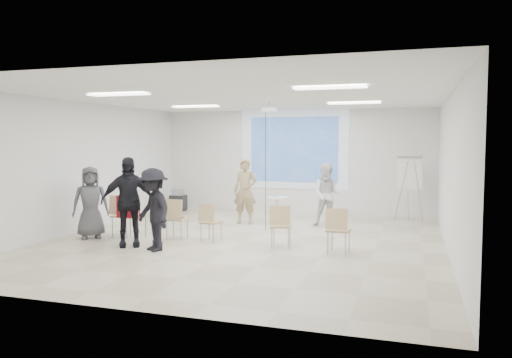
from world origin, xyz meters
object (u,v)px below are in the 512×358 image
(pedestal_table, at_px, (277,208))
(laptop, at_px, (177,217))
(chair_right_far, at_px, (338,227))
(audience_outer, at_px, (90,198))
(chair_left_inner, at_px, (175,216))
(av_cart, at_px, (178,201))
(player_right, at_px, (328,191))
(chair_center, at_px, (209,219))
(audience_left, at_px, (128,195))
(chair_left_mid, at_px, (132,213))
(chair_right_inner, at_px, (281,223))
(audience_mid, at_px, (153,204))
(chair_far_left, at_px, (122,212))
(flipchart_easel, at_px, (410,173))
(player_left, at_px, (245,187))

(pedestal_table, xyz_separation_m, laptop, (-1.48, -2.71, 0.09))
(chair_right_far, distance_m, audience_outer, 5.33)
(laptop, bearing_deg, chair_right_far, 171.30)
(chair_left_inner, relative_size, av_cart, 1.32)
(laptop, bearing_deg, player_right, -139.48)
(chair_center, xyz_separation_m, audience_left, (-1.38, -0.86, 0.54))
(pedestal_table, xyz_separation_m, player_right, (1.32, -0.16, 0.48))
(av_cart, bearing_deg, audience_outer, -87.79)
(av_cart, bearing_deg, pedestal_table, -19.31)
(av_cart, bearing_deg, player_right, -15.89)
(audience_outer, bearing_deg, chair_left_mid, -28.14)
(player_right, height_order, chair_left_inner, player_right)
(chair_right_inner, height_order, audience_outer, audience_outer)
(audience_mid, height_order, audience_outer, audience_mid)
(chair_far_left, xyz_separation_m, flipchart_easel, (5.95, 4.14, 0.71))
(laptop, relative_size, audience_outer, 0.18)
(player_right, height_order, laptop, player_right)
(player_right, xyz_separation_m, av_cart, (-4.75, 1.42, -0.56))
(chair_left_inner, distance_m, chair_center, 0.78)
(player_right, bearing_deg, audience_mid, -131.84)
(player_right, bearing_deg, chair_far_left, -151.57)
(chair_left_inner, bearing_deg, audience_outer, -170.33)
(chair_left_mid, relative_size, audience_mid, 0.54)
(chair_right_inner, bearing_deg, audience_mid, -165.43)
(pedestal_table, height_order, chair_far_left, chair_far_left)
(chair_right_inner, xyz_separation_m, chair_right_far, (1.14, -0.19, 0.01))
(audience_outer, xyz_separation_m, av_cart, (-0.11, 4.43, -0.56))
(player_left, relative_size, chair_center, 2.32)
(chair_far_left, bearing_deg, audience_outer, -152.20)
(chair_left_mid, xyz_separation_m, chair_right_inner, (3.25, 0.08, -0.07))
(audience_mid, xyz_separation_m, av_cart, (-2.02, 5.13, -0.59))
(chair_far_left, distance_m, chair_left_inner, 1.25)
(chair_far_left, relative_size, flipchart_easel, 0.54)
(chair_far_left, height_order, audience_left, audience_left)
(player_right, bearing_deg, av_cart, 157.78)
(chair_far_left, xyz_separation_m, audience_left, (0.65, -0.78, 0.48))
(pedestal_table, xyz_separation_m, chair_center, (-0.71, -2.81, 0.10))
(audience_left, distance_m, audience_mid, 0.72)
(chair_far_left, relative_size, av_cart, 1.39)
(player_right, distance_m, chair_far_left, 4.89)
(chair_left_mid, bearing_deg, player_right, 32.58)
(chair_right_far, bearing_deg, pedestal_table, 127.44)
(chair_left_inner, bearing_deg, player_left, 71.59)
(chair_left_mid, height_order, chair_center, chair_left_mid)
(pedestal_table, distance_m, chair_left_mid, 3.86)
(chair_far_left, relative_size, chair_right_far, 1.06)
(chair_left_inner, bearing_deg, laptop, 89.64)
(player_right, relative_size, chair_far_left, 1.87)
(audience_left, bearing_deg, chair_far_left, 98.93)
(player_left, height_order, laptop, player_left)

